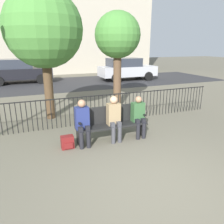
# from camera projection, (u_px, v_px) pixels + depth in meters

# --- Properties ---
(ground_plane) EXTENTS (80.00, 80.00, 0.00)m
(ground_plane) POSITION_uv_depth(u_px,v_px,m) (157.00, 186.00, 4.03)
(ground_plane) COLOR #605B4C
(park_bench) EXTENTS (1.95, 0.45, 0.92)m
(park_bench) POSITION_uv_depth(u_px,v_px,m) (111.00, 122.00, 5.94)
(park_bench) COLOR black
(park_bench) RESTS_ON ground
(seated_person_0) EXTENTS (0.34, 0.39, 1.22)m
(seated_person_0) POSITION_uv_depth(u_px,v_px,m) (83.00, 121.00, 5.48)
(seated_person_0) COLOR black
(seated_person_0) RESTS_ON ground
(seated_person_1) EXTENTS (0.34, 0.39, 1.23)m
(seated_person_1) POSITION_uv_depth(u_px,v_px,m) (114.00, 116.00, 5.78)
(seated_person_1) COLOR #3D3D42
(seated_person_1) RESTS_ON ground
(seated_person_2) EXTENTS (0.34, 0.39, 1.17)m
(seated_person_2) POSITION_uv_depth(u_px,v_px,m) (139.00, 115.00, 6.05)
(seated_person_2) COLOR black
(seated_person_2) RESTS_ON ground
(backpack) EXTENTS (0.31, 0.24, 0.33)m
(backpack) POSITION_uv_depth(u_px,v_px,m) (67.00, 142.00, 5.47)
(backpack) COLOR maroon
(backpack) RESTS_ON ground
(fence_railing) EXTENTS (9.01, 0.03, 0.95)m
(fence_railing) POSITION_uv_depth(u_px,v_px,m) (95.00, 107.00, 7.15)
(fence_railing) COLOR black
(fence_railing) RESTS_ON ground
(tree_0) EXTENTS (1.80, 1.80, 3.79)m
(tree_0) POSITION_uv_depth(u_px,v_px,m) (118.00, 37.00, 8.57)
(tree_0) COLOR brown
(tree_0) RESTS_ON ground
(tree_1) EXTENTS (2.51, 2.51, 4.26)m
(tree_1) POSITION_uv_depth(u_px,v_px,m) (44.00, 29.00, 6.97)
(tree_1) COLOR #4C3823
(tree_1) RESTS_ON ground
(street_surface) EXTENTS (24.00, 6.00, 0.01)m
(street_surface) POSITION_uv_depth(u_px,v_px,m) (58.00, 84.00, 14.69)
(street_surface) COLOR #2B2B2D
(street_surface) RESTS_ON ground
(parked_car_0) EXTENTS (4.20, 1.94, 1.62)m
(parked_car_0) POSITION_uv_depth(u_px,v_px,m) (18.00, 71.00, 14.84)
(parked_car_0) COLOR black
(parked_car_0) RESTS_ON ground
(parked_car_1) EXTENTS (4.20, 1.94, 1.62)m
(parked_car_1) POSITION_uv_depth(u_px,v_px,m) (126.00, 69.00, 16.21)
(parked_car_1) COLOR #B7B7BC
(parked_car_1) RESTS_ON ground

